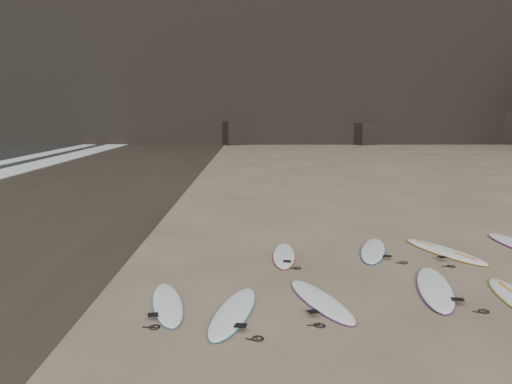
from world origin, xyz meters
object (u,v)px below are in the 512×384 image
Objects in this scene: surfboard_0 at (233,312)px; surfboard_11 at (167,303)px; surfboard_7 at (444,251)px; surfboard_6 at (373,250)px; surfboard_5 at (284,255)px; surfboard_1 at (321,300)px; surfboard_2 at (435,288)px.

surfboard_11 is (-1.26, 0.41, -0.00)m from surfboard_0.
surfboard_7 is at bearing 14.11° from surfboard_11.
surfboard_11 is at bearing -126.49° from surfboard_6.
surfboard_5 is 2.39m from surfboard_6.
surfboard_6 is 1.83m from surfboard_7.
surfboard_11 is at bearing -176.63° from surfboard_7.
surfboard_7 is (3.65, 3.36, 0.01)m from surfboard_1.
surfboard_1 is at bearing -76.66° from surfboard_5.
surfboard_0 reaches higher than surfboard_1.
surfboard_0 reaches higher than surfboard_5.
surfboard_1 is 1.07× the size of surfboard_5.
surfboard_0 is 1.00× the size of surfboard_6.
surfboard_5 is at bearing 80.28° from surfboard_1.
surfboard_6 is at bearing 13.63° from surfboard_5.
surfboard_7 is 1.21× the size of surfboard_11.
surfboard_0 is 4.25m from surfboard_2.
surfboard_1 is 3.91m from surfboard_6.
surfboard_11 is (-4.74, -3.59, -0.00)m from surfboard_6.
surfboard_2 reaches higher than surfboard_11.
surfboard_0 is 1.10× the size of surfboard_11.
surfboard_5 is 1.01× the size of surfboard_11.
surfboard_0 is at bearing -168.30° from surfboard_7.
surfboard_6 is at bearing 61.38° from surfboard_0.
surfboard_6 is 5.95m from surfboard_11.
surfboard_7 is at bearing 13.55° from surfboard_6.
surfboard_7 is at bearing 48.80° from surfboard_0.
surfboard_1 is 2.92m from surfboard_11.
surfboard_1 reaches higher than surfboard_5.
surfboard_7 reaches higher than surfboard_11.
surfboard_0 is at bearing -150.82° from surfboard_2.
surfboard_6 reaches higher than surfboard_1.
surfboard_7 is at bearing 23.11° from surfboard_1.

